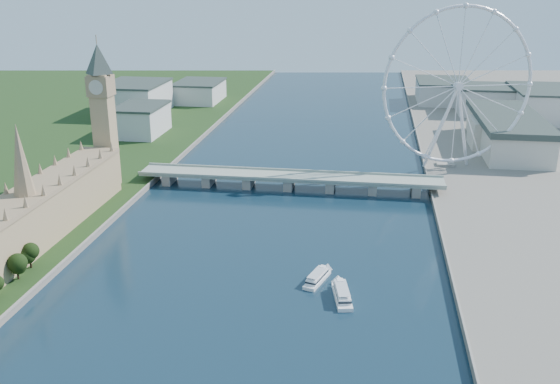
# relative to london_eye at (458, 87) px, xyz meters

# --- Properties ---
(parliament_range) EXTENTS (24.00, 200.00, 70.00)m
(parliament_range) POSITION_rel_london_eye_xyz_m (-247.98, -185.08, -49.04)
(parliament_range) COLOR tan
(parliament_range) RESTS_ON ground
(big_ben) EXTENTS (20.02, 20.02, 110.00)m
(big_ben) POSITION_rel_london_eye_xyz_m (-247.98, -77.08, -0.95)
(big_ben) COLOR tan
(big_ben) RESTS_ON ground
(westminster_bridge) EXTENTS (220.00, 22.00, 9.50)m
(westminster_bridge) POSITION_rel_london_eye_xyz_m (-119.98, -55.08, -60.89)
(westminster_bridge) COLOR gray
(westminster_bridge) RESTS_ON ground
(london_eye) EXTENTS (113.60, 39.12, 124.30)m
(london_eye) POSITION_rel_london_eye_xyz_m (0.00, 0.00, 0.00)
(london_eye) COLOR silver
(london_eye) RESTS_ON ground
(county_hall) EXTENTS (54.00, 144.00, 35.00)m
(county_hall) POSITION_rel_london_eye_xyz_m (55.02, 74.92, -67.52)
(county_hall) COLOR beige
(county_hall) RESTS_ON ground
(city_skyline) EXTENTS (505.00, 280.00, 32.00)m
(city_skyline) POSITION_rel_london_eye_xyz_m (-80.75, 205.00, -50.56)
(city_skyline) COLOR beige
(city_skyline) RESTS_ON ground
(tour_boat_near) EXTENTS (14.01, 26.65, 5.68)m
(tour_boat_near) POSITION_rel_london_eye_xyz_m (-86.42, -199.06, -67.52)
(tour_boat_near) COLOR white
(tour_boat_near) RESTS_ON ground
(tour_boat_far) EXTENTS (12.68, 29.82, 6.39)m
(tour_boat_far) POSITION_rel_london_eye_xyz_m (-73.01, -215.19, -67.52)
(tour_boat_far) COLOR white
(tour_boat_far) RESTS_ON ground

